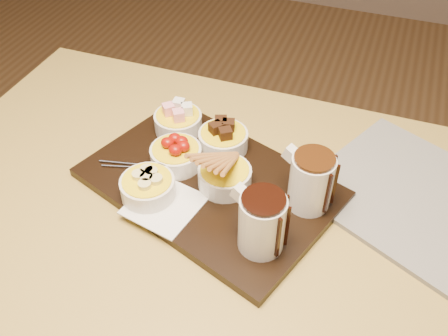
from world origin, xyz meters
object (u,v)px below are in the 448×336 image
(pitcher_dark_chocolate, at_px, (262,224))
(pitcher_milk_chocolate, at_px, (311,182))
(bowl_strawberries, at_px, (176,156))
(serving_board, at_px, (209,184))
(dining_table, at_px, (216,242))
(newspaper, at_px, (426,203))

(pitcher_dark_chocolate, xyz_separation_m, pitcher_milk_chocolate, (0.05, 0.12, 0.00))
(bowl_strawberries, bearing_deg, pitcher_milk_chocolate, -3.09)
(serving_board, distance_m, bowl_strawberries, 0.08)
(pitcher_milk_chocolate, bearing_deg, serving_board, -158.20)
(bowl_strawberries, distance_m, pitcher_milk_chocolate, 0.27)
(dining_table, bearing_deg, bowl_strawberries, 147.08)
(pitcher_milk_chocolate, distance_m, newspaper, 0.23)
(dining_table, bearing_deg, pitcher_milk_chocolate, 19.68)
(dining_table, xyz_separation_m, newspaper, (0.36, 0.14, 0.10))
(dining_table, xyz_separation_m, pitcher_dark_chocolate, (0.10, -0.06, 0.17))
(dining_table, relative_size, pitcher_milk_chocolate, 11.41)
(pitcher_milk_chocolate, bearing_deg, dining_table, -140.85)
(serving_board, bearing_deg, dining_table, -37.39)
(dining_table, distance_m, pitcher_dark_chocolate, 0.21)
(serving_board, bearing_deg, pitcher_dark_chocolate, -19.98)
(dining_table, xyz_separation_m, pitcher_milk_chocolate, (0.16, 0.06, 0.17))
(serving_board, height_order, pitcher_milk_chocolate, pitcher_milk_chocolate)
(bowl_strawberries, xyz_separation_m, newspaper, (0.47, 0.07, -0.03))
(newspaper, bearing_deg, pitcher_milk_chocolate, -131.46)
(bowl_strawberries, bearing_deg, serving_board, -15.90)
(pitcher_milk_chocolate, bearing_deg, pitcher_dark_chocolate, -94.40)
(serving_board, bearing_deg, pitcher_milk_chocolate, 21.80)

